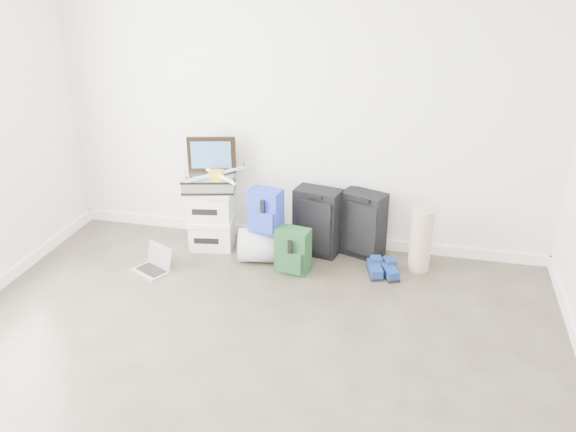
% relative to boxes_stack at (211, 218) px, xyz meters
% --- Properties ---
extents(ground, '(5.00, 5.00, 0.00)m').
position_rel_boxes_stack_xyz_m(ground, '(0.80, -2.19, -0.29)').
color(ground, '#353027').
rests_on(ground, ground).
extents(room_envelope, '(4.52, 5.02, 2.71)m').
position_rel_boxes_stack_xyz_m(room_envelope, '(0.80, -2.17, 1.43)').
color(room_envelope, silver).
rests_on(room_envelope, ground).
extents(boxes_stack, '(0.45, 0.39, 0.58)m').
position_rel_boxes_stack_xyz_m(boxes_stack, '(0.00, 0.00, 0.00)').
color(boxes_stack, silver).
rests_on(boxes_stack, ground).
extents(briefcase, '(0.53, 0.44, 0.13)m').
position_rel_boxes_stack_xyz_m(briefcase, '(0.00, -0.00, 0.35)').
color(briefcase, '#B2B2B7').
rests_on(briefcase, boxes_stack).
extents(painting, '(0.43, 0.13, 0.33)m').
position_rel_boxes_stack_xyz_m(painting, '(0.00, 0.10, 0.58)').
color(painting, black).
rests_on(painting, briefcase).
extents(drone, '(0.49, 0.49, 0.06)m').
position_rel_boxes_stack_xyz_m(drone, '(0.08, -0.02, 0.45)').
color(drone, gold).
rests_on(drone, briefcase).
extents(duffel_bag, '(0.54, 0.38, 0.30)m').
position_rel_boxes_stack_xyz_m(duffel_bag, '(0.58, -0.16, -0.14)').
color(duffel_bag, '#96999E').
rests_on(duffel_bag, ground).
extents(blue_backpack, '(0.31, 0.25, 0.39)m').
position_rel_boxes_stack_xyz_m(blue_backpack, '(0.58, -0.19, 0.20)').
color(blue_backpack, '#1A36AB').
rests_on(blue_backpack, duffel_bag).
extents(large_suitcase, '(0.44, 0.33, 0.62)m').
position_rel_boxes_stack_xyz_m(large_suitcase, '(0.98, 0.10, 0.02)').
color(large_suitcase, black).
rests_on(large_suitcase, ground).
extents(green_backpack, '(0.31, 0.25, 0.40)m').
position_rel_boxes_stack_xyz_m(green_backpack, '(0.84, -0.30, -0.10)').
color(green_backpack, '#153A22').
rests_on(green_backpack, ground).
extents(carry_on, '(0.44, 0.37, 0.60)m').
position_rel_boxes_stack_xyz_m(carry_on, '(1.39, 0.16, 0.01)').
color(carry_on, black).
rests_on(carry_on, ground).
extents(shoes, '(0.31, 0.29, 0.09)m').
position_rel_boxes_stack_xyz_m(shoes, '(1.61, -0.19, -0.25)').
color(shoes, black).
rests_on(shoes, ground).
extents(rolled_rug, '(0.18, 0.18, 0.56)m').
position_rel_boxes_stack_xyz_m(rolled_rug, '(1.91, -0.00, -0.01)').
color(rolled_rug, tan).
rests_on(rolled_rug, ground).
extents(laptop, '(0.37, 0.33, 0.22)m').
position_rel_boxes_stack_xyz_m(laptop, '(-0.34, -0.56, -0.24)').
color(laptop, silver).
rests_on(laptop, ground).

